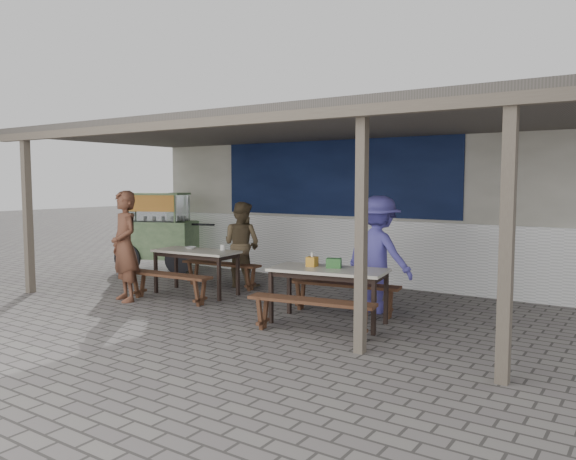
# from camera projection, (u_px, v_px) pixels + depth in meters

# --- Properties ---
(ground) EXTENTS (60.00, 60.00, 0.00)m
(ground) POSITION_uv_depth(u_px,v_px,m) (245.00, 310.00, 8.32)
(ground) COLOR #64605B
(ground) RESTS_ON ground
(back_wall) EXTENTS (9.00, 1.28, 3.50)m
(back_wall) POSITION_uv_depth(u_px,v_px,m) (356.00, 191.00, 11.13)
(back_wall) COLOR beige
(back_wall) RESTS_ON ground
(warung_roof) EXTENTS (9.00, 4.21, 2.81)m
(warung_roof) POSITION_uv_depth(u_px,v_px,m) (280.00, 130.00, 8.81)
(warung_roof) COLOR #4E4843
(warung_roof) RESTS_ON ground
(table_left) EXTENTS (1.51, 0.74, 0.75)m
(table_left) POSITION_uv_depth(u_px,v_px,m) (196.00, 255.00, 9.47)
(table_left) COLOR beige
(table_left) RESTS_ON ground
(bench_left_street) EXTENTS (1.58, 0.39, 0.45)m
(bench_left_street) POSITION_uv_depth(u_px,v_px,m) (168.00, 280.00, 8.90)
(bench_left_street) COLOR brown
(bench_left_street) RESTS_ON ground
(bench_left_wall) EXTENTS (1.58, 0.39, 0.45)m
(bench_left_wall) POSITION_uv_depth(u_px,v_px,m) (221.00, 269.00, 10.10)
(bench_left_wall) COLOR brown
(bench_left_wall) RESTS_ON ground
(table_right) EXTENTS (1.64, 0.95, 0.75)m
(table_right) POSITION_uv_depth(u_px,v_px,m) (328.00, 274.00, 7.49)
(table_right) COLOR beige
(table_right) RESTS_ON ground
(bench_right_street) EXTENTS (1.67, 0.54, 0.45)m
(bench_right_street) POSITION_uv_depth(u_px,v_px,m) (311.00, 308.00, 6.96)
(bench_right_street) COLOR brown
(bench_right_street) RESTS_ON ground
(bench_right_wall) EXTENTS (1.67, 0.54, 0.45)m
(bench_right_wall) POSITION_uv_depth(u_px,v_px,m) (343.00, 290.00, 8.08)
(bench_right_wall) COLOR brown
(bench_right_wall) RESTS_ON ground
(vendor_cart) EXTENTS (1.95, 1.29, 1.66)m
(vendor_cart) POSITION_uv_depth(u_px,v_px,m) (160.00, 229.00, 11.95)
(vendor_cart) COLOR #86A971
(vendor_cart) RESTS_ON ground
(patron_street_side) EXTENTS (0.75, 0.61, 1.76)m
(patron_street_side) POSITION_uv_depth(u_px,v_px,m) (125.00, 246.00, 8.91)
(patron_street_side) COLOR brown
(patron_street_side) RESTS_ON ground
(patron_wall_side) EXTENTS (0.76, 0.59, 1.54)m
(patron_wall_side) POSITION_uv_depth(u_px,v_px,m) (242.00, 244.00, 10.12)
(patron_wall_side) COLOR brown
(patron_wall_side) RESTS_ON ground
(patron_right_table) EXTENTS (1.21, 0.85, 1.70)m
(patron_right_table) POSITION_uv_depth(u_px,v_px,m) (378.00, 254.00, 8.15)
(patron_right_table) COLOR #534CAF
(patron_right_table) RESTS_ON ground
(tissue_box) EXTENTS (0.14, 0.14, 0.13)m
(tissue_box) POSITION_uv_depth(u_px,v_px,m) (312.00, 262.00, 7.65)
(tissue_box) COLOR orange
(tissue_box) RESTS_ON table_right
(donation_box) EXTENTS (0.23, 0.19, 0.13)m
(donation_box) POSITION_uv_depth(u_px,v_px,m) (334.00, 263.00, 7.52)
(donation_box) COLOR #326C30
(donation_box) RESTS_ON table_right
(condiment_jar) EXTENTS (0.09, 0.09, 0.10)m
(condiment_jar) POSITION_uv_depth(u_px,v_px,m) (223.00, 247.00, 9.45)
(condiment_jar) COLOR white
(condiment_jar) RESTS_ON table_left
(condiment_bowl) EXTENTS (0.21, 0.21, 0.04)m
(condiment_bowl) POSITION_uv_depth(u_px,v_px,m) (191.00, 248.00, 9.63)
(condiment_bowl) COLOR silver
(condiment_bowl) RESTS_ON table_left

